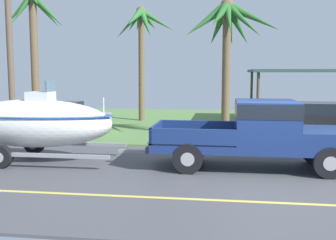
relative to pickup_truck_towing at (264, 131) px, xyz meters
name	(u,v)px	position (x,y,z in m)	size (l,w,h in m)	color
ground	(250,131)	(0.08, 7.19, -1.05)	(36.00, 22.00, 0.11)	#4C4C51
pickup_truck_towing	(264,131)	(0.00, 0.00, 0.00)	(5.62, 1.99, 1.87)	navy
boat_on_trailer	(33,123)	(-6.71, 0.00, 0.12)	(6.17, 2.21, 2.41)	gray
parked_sedan_near	(322,119)	(3.05, 6.45, -0.37)	(4.47, 1.84, 1.38)	black
parked_sedan_far	(53,118)	(-8.46, 5.23, -0.36)	(4.65, 1.90, 1.38)	#99999E
carport_awning	(321,72)	(3.79, 10.26, 1.64)	(7.11, 4.91, 2.81)	#4C4238
palm_tree_near_right	(35,27)	(-10.18, 7.39, 3.79)	(3.15, 3.02, 6.58)	brown
palm_tree_mid	(227,29)	(-1.02, 4.64, 3.25)	(3.78, 3.38, 5.45)	brown
palm_tree_far_left	(142,31)	(-5.46, 10.01, 3.78)	(3.17, 3.53, 6.15)	brown
utility_pole	(9,22)	(-9.40, 3.64, 3.56)	(0.24, 1.80, 8.88)	brown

